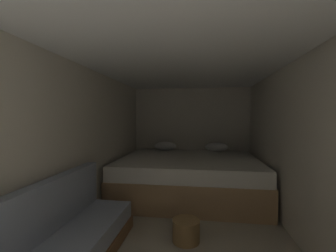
% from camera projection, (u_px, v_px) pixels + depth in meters
% --- Properties ---
extents(ground_plane, '(7.39, 7.39, 0.00)m').
position_uv_depth(ground_plane, '(180.00, 247.00, 2.47)').
color(ground_plane, '#B2A893').
extents(wall_back, '(2.68, 0.05, 2.09)m').
position_uv_depth(wall_back, '(191.00, 134.00, 5.12)').
color(wall_back, beige).
rests_on(wall_back, ground).
extents(wall_left, '(0.05, 5.39, 2.09)m').
position_uv_depth(wall_left, '(68.00, 150.00, 2.62)').
color(wall_left, beige).
rests_on(wall_left, ground).
extents(wall_right, '(0.05, 5.39, 2.09)m').
position_uv_depth(wall_right, '(312.00, 155.00, 2.24)').
color(wall_right, beige).
rests_on(wall_right, ground).
extents(ceiling_slab, '(2.68, 5.39, 0.05)m').
position_uv_depth(ceiling_slab, '(181.00, 53.00, 2.39)').
color(ceiling_slab, white).
rests_on(ceiling_slab, wall_left).
extents(bed, '(2.46, 1.97, 0.89)m').
position_uv_depth(bed, '(189.00, 176.00, 4.11)').
color(bed, tan).
rests_on(bed, ground).
extents(wicker_basket, '(0.31, 0.31, 0.25)m').
position_uv_depth(wicker_basket, '(186.00, 231.00, 2.57)').
color(wicker_basket, olive).
rests_on(wicker_basket, ground).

